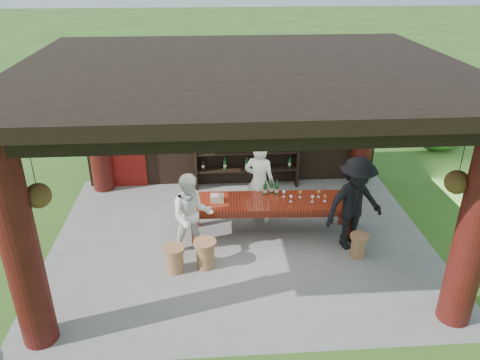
{
  "coord_description": "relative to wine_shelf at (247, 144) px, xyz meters",
  "views": [
    {
      "loc": [
        -0.58,
        -7.82,
        5.15
      ],
      "look_at": [
        0.0,
        0.4,
        1.15
      ],
      "focal_mm": 35.0,
      "sensor_mm": 36.0,
      "label": 1
    }
  ],
  "objects": [
    {
      "name": "guest_woman",
      "position": [
        -1.25,
        -2.81,
        -0.28
      ],
      "size": [
        0.87,
        0.72,
        1.64
      ],
      "primitive_type": "imported",
      "rotation": [
        0.0,
        0.0,
        0.14
      ],
      "color": "white",
      "rests_on": "ground"
    },
    {
      "name": "host",
      "position": [
        0.13,
        -1.62,
        -0.23
      ],
      "size": [
        0.75,
        0.63,
        1.75
      ],
      "primitive_type": "imported",
      "rotation": [
        0.0,
        0.0,
        2.75
      ],
      "color": "white",
      "rests_on": "ground"
    },
    {
      "name": "table_bottles",
      "position": [
        0.34,
        -1.91,
        -0.2
      ],
      "size": [
        0.31,
        0.14,
        0.31
      ],
      "color": "#194C1E",
      "rests_on": "tasting_table"
    },
    {
      "name": "napkin_basket",
      "position": [
        -0.76,
        -2.16,
        -0.29
      ],
      "size": [
        0.27,
        0.19,
        0.14
      ],
      "primitive_type": "cube",
      "rotation": [
        0.0,
        0.0,
        -0.04
      ],
      "color": "#BF6672",
      "rests_on": "tasting_table"
    },
    {
      "name": "shrubs",
      "position": [
        1.07,
        -2.04,
        -0.55
      ],
      "size": [
        14.86,
        9.43,
        1.36
      ],
      "color": "#194C14",
      "rests_on": "ground"
    },
    {
      "name": "tasting_table",
      "position": [
        0.31,
        -2.19,
        -0.47
      ],
      "size": [
        3.32,
        0.97,
        0.75
      ],
      "rotation": [
        0.0,
        0.0,
        -0.04
      ],
      "color": "#5F150D",
      "rests_on": "ground"
    },
    {
      "name": "stool_far_left",
      "position": [
        -1.56,
        -3.34,
        -0.84
      ],
      "size": [
        0.38,
        0.38,
        0.5
      ],
      "rotation": [
        0.0,
        0.0,
        0.38
      ],
      "color": "brown",
      "rests_on": "ground"
    },
    {
      "name": "guest_man",
      "position": [
        1.8,
        -2.78,
        -0.17
      ],
      "size": [
        1.36,
        1.04,
        1.87
      ],
      "primitive_type": "imported",
      "rotation": [
        0.0,
        0.0,
        0.32
      ],
      "color": "black",
      "rests_on": "ground"
    },
    {
      "name": "stool_near_left",
      "position": [
        -1.02,
        -3.25,
        -0.82
      ],
      "size": [
        0.41,
        0.41,
        0.54
      ],
      "rotation": [
        0.0,
        0.0,
        -0.07
      ],
      "color": "brown",
      "rests_on": "ground"
    },
    {
      "name": "wine_shelf",
      "position": [
        0.0,
        0.0,
        0.0
      ],
      "size": [
        2.5,
        0.38,
        2.2
      ],
      "color": "black",
      "rests_on": "ground"
    },
    {
      "name": "ground",
      "position": [
        -0.31,
        -2.45,
        -1.11
      ],
      "size": [
        90.0,
        90.0,
        0.0
      ],
      "primitive_type": "plane",
      "color": "#2D5119",
      "rests_on": "ground"
    },
    {
      "name": "pavilion",
      "position": [
        -0.32,
        -2.02,
        1.03
      ],
      "size": [
        7.5,
        6.0,
        3.6
      ],
      "color": "slate",
      "rests_on": "ground"
    },
    {
      "name": "table_glasses",
      "position": [
        0.98,
        -2.2,
        -0.28
      ],
      "size": [
        0.85,
        0.32,
        0.15
      ],
      "color": "silver",
      "rests_on": "tasting_table"
    },
    {
      "name": "trees",
      "position": [
        3.32,
        -1.07,
        2.26
      ],
      "size": [
        22.24,
        10.63,
        4.8
      ],
      "color": "#3F2819",
      "rests_on": "ground"
    },
    {
      "name": "stool_near_right",
      "position": [
        1.84,
        -3.13,
        -0.86
      ],
      "size": [
        0.35,
        0.35,
        0.46
      ],
      "rotation": [
        0.0,
        0.0,
        0.01
      ],
      "color": "brown",
      "rests_on": "ground"
    }
  ]
}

